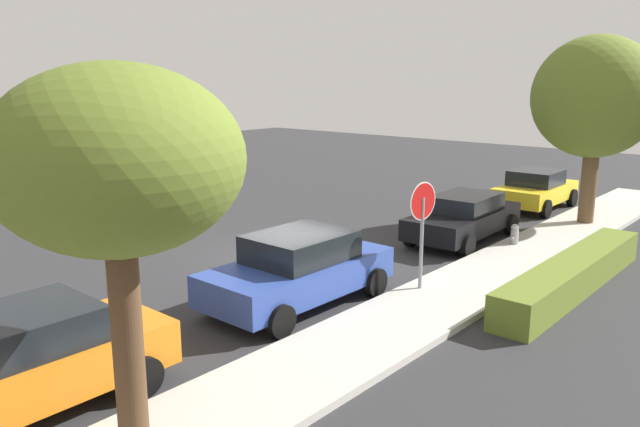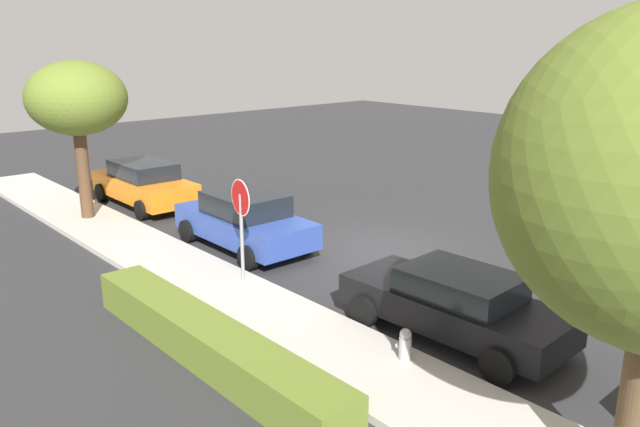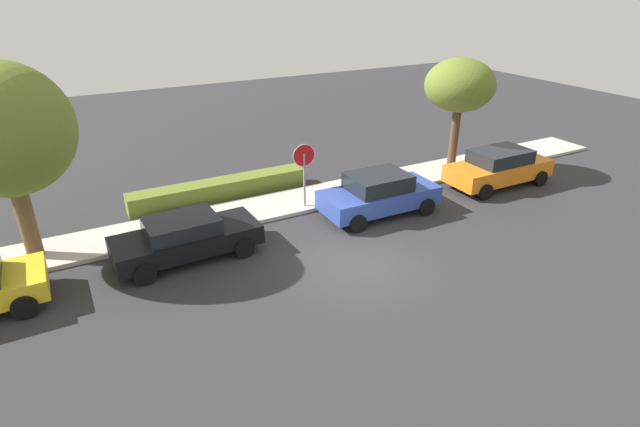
{
  "view_description": "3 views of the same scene",
  "coord_description": "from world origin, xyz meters",
  "px_view_note": "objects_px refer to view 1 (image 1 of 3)",
  "views": [
    {
      "loc": [
        11.71,
        11.23,
        4.77
      ],
      "look_at": [
        0.4,
        1.5,
        1.45
      ],
      "focal_mm": 35.0,
      "sensor_mm": 36.0,
      "label": 1
    },
    {
      "loc": [
        -10.97,
        11.98,
        5.54
      ],
      "look_at": [
        0.68,
        1.56,
        1.14
      ],
      "focal_mm": 35.0,
      "sensor_mm": 36.0,
      "label": 2
    },
    {
      "loc": [
        -7.3,
        -10.99,
        7.89
      ],
      "look_at": [
        -0.82,
        1.08,
        1.4
      ],
      "focal_mm": 28.0,
      "sensor_mm": 36.0,
      "label": 3
    }
  ],
  "objects_px": {
    "parked_car_yellow": "(535,189)",
    "parked_car_orange": "(9,366)",
    "stop_sign": "(422,217)",
    "street_tree_mid_block": "(117,164)",
    "parked_car_blue": "(299,269)",
    "parked_car_black": "(464,217)",
    "fire_hydrant": "(514,236)",
    "street_tree_near_corner": "(595,98)"
  },
  "relations": [
    {
      "from": "parked_car_yellow",
      "to": "street_tree_near_corner",
      "type": "height_order",
      "value": "street_tree_near_corner"
    },
    {
      "from": "stop_sign",
      "to": "parked_car_black",
      "type": "bearing_deg",
      "value": -162.61
    },
    {
      "from": "parked_car_orange",
      "to": "parked_car_yellow",
      "type": "bearing_deg",
      "value": -179.89
    },
    {
      "from": "parked_car_yellow",
      "to": "fire_hydrant",
      "type": "relative_size",
      "value": 5.42
    },
    {
      "from": "street_tree_near_corner",
      "to": "street_tree_mid_block",
      "type": "height_order",
      "value": "street_tree_near_corner"
    },
    {
      "from": "parked_car_blue",
      "to": "parked_car_orange",
      "type": "distance_m",
      "value": 5.97
    },
    {
      "from": "parked_car_orange",
      "to": "street_tree_mid_block",
      "type": "xyz_separation_m",
      "value": [
        -0.58,
        2.2,
        2.99
      ]
    },
    {
      "from": "stop_sign",
      "to": "street_tree_mid_block",
      "type": "height_order",
      "value": "street_tree_mid_block"
    },
    {
      "from": "parked_car_black",
      "to": "street_tree_near_corner",
      "type": "distance_m",
      "value": 5.74
    },
    {
      "from": "stop_sign",
      "to": "street_tree_near_corner",
      "type": "xyz_separation_m",
      "value": [
        -8.96,
        0.58,
        2.32
      ]
    },
    {
      "from": "parked_car_yellow",
      "to": "parked_car_blue",
      "type": "bearing_deg",
      "value": 0.31
    },
    {
      "from": "parked_car_blue",
      "to": "parked_car_black",
      "type": "height_order",
      "value": "parked_car_blue"
    },
    {
      "from": "parked_car_blue",
      "to": "fire_hydrant",
      "type": "xyz_separation_m",
      "value": [
        -7.13,
        1.64,
        -0.42
      ]
    },
    {
      "from": "parked_car_yellow",
      "to": "parked_car_orange",
      "type": "bearing_deg",
      "value": 0.11
    },
    {
      "from": "street_tree_mid_block",
      "to": "fire_hydrant",
      "type": "xyz_separation_m",
      "value": [
        -12.52,
        -0.53,
        -3.41
      ]
    },
    {
      "from": "street_tree_near_corner",
      "to": "fire_hydrant",
      "type": "xyz_separation_m",
      "value": [
        4.04,
        -0.56,
        -3.72
      ]
    },
    {
      "from": "parked_car_yellow",
      "to": "street_tree_near_corner",
      "type": "xyz_separation_m",
      "value": [
        1.61,
        2.27,
        3.36
      ]
    },
    {
      "from": "parked_car_orange",
      "to": "street_tree_near_corner",
      "type": "xyz_separation_m",
      "value": [
        -17.14,
        2.24,
        3.29
      ]
    },
    {
      "from": "street_tree_mid_block",
      "to": "parked_car_yellow",
      "type": "bearing_deg",
      "value": -172.97
    },
    {
      "from": "parked_car_blue",
      "to": "parked_car_black",
      "type": "xyz_separation_m",
      "value": [
        -7.03,
        0.11,
        -0.07
      ]
    },
    {
      "from": "parked_car_orange",
      "to": "street_tree_mid_block",
      "type": "distance_m",
      "value": 3.76
    },
    {
      "from": "parked_car_orange",
      "to": "fire_hydrant",
      "type": "bearing_deg",
      "value": 172.7
    },
    {
      "from": "fire_hydrant",
      "to": "parked_car_orange",
      "type": "bearing_deg",
      "value": -7.3
    },
    {
      "from": "parked_car_blue",
      "to": "parked_car_black",
      "type": "bearing_deg",
      "value": 179.09
    },
    {
      "from": "parked_car_orange",
      "to": "fire_hydrant",
      "type": "relative_size",
      "value": 6.38
    },
    {
      "from": "street_tree_near_corner",
      "to": "parked_car_black",
      "type": "bearing_deg",
      "value": -26.83
    },
    {
      "from": "street_tree_mid_block",
      "to": "street_tree_near_corner",
      "type": "bearing_deg",
      "value": 179.88
    },
    {
      "from": "parked_car_blue",
      "to": "street_tree_near_corner",
      "type": "bearing_deg",
      "value": 168.83
    },
    {
      "from": "parked_car_orange",
      "to": "street_tree_near_corner",
      "type": "height_order",
      "value": "street_tree_near_corner"
    },
    {
      "from": "stop_sign",
      "to": "parked_car_blue",
      "type": "height_order",
      "value": "stop_sign"
    },
    {
      "from": "parked_car_blue",
      "to": "street_tree_near_corner",
      "type": "height_order",
      "value": "street_tree_near_corner"
    },
    {
      "from": "parked_car_orange",
      "to": "street_tree_near_corner",
      "type": "bearing_deg",
      "value": 172.56
    },
    {
      "from": "parked_car_black",
      "to": "street_tree_near_corner",
      "type": "xyz_separation_m",
      "value": [
        -4.14,
        2.09,
        3.37
      ]
    },
    {
      "from": "parked_car_black",
      "to": "fire_hydrant",
      "type": "distance_m",
      "value": 1.58
    },
    {
      "from": "parked_car_black",
      "to": "street_tree_near_corner",
      "type": "height_order",
      "value": "street_tree_near_corner"
    },
    {
      "from": "parked_car_blue",
      "to": "parked_car_yellow",
      "type": "relative_size",
      "value": 1.12
    },
    {
      "from": "parked_car_orange",
      "to": "street_tree_mid_block",
      "type": "height_order",
      "value": "street_tree_mid_block"
    },
    {
      "from": "street_tree_mid_block",
      "to": "parked_car_blue",
      "type": "bearing_deg",
      "value": -158.05
    },
    {
      "from": "parked_car_blue",
      "to": "fire_hydrant",
      "type": "bearing_deg",
      "value": 167.01
    },
    {
      "from": "stop_sign",
      "to": "parked_car_yellow",
      "type": "height_order",
      "value": "stop_sign"
    },
    {
      "from": "street_tree_near_corner",
      "to": "street_tree_mid_block",
      "type": "relative_size",
      "value": 1.22
    },
    {
      "from": "stop_sign",
      "to": "parked_car_orange",
      "type": "bearing_deg",
      "value": -11.43
    }
  ]
}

